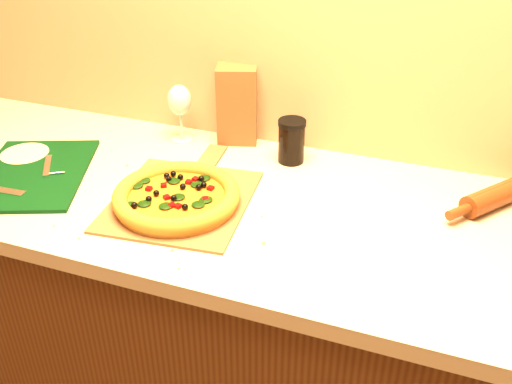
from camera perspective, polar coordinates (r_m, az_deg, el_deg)
name	(u,v)px	position (r m, az deg, el deg)	size (l,w,h in m)	color
cabinet	(287,351)	(1.64, 3.13, -15.61)	(2.80, 0.65, 0.86)	#48220F
countertop	(292,216)	(1.35, 3.67, -2.43)	(2.84, 0.68, 0.04)	#BCB193
pizza_peel	(183,198)	(1.39, -7.29, -0.57)	(0.35, 0.49, 0.01)	brown
pizza	(177,197)	(1.35, -7.94, -0.46)	(0.30, 0.30, 0.04)	#A8752A
cutting_board	(32,174)	(1.58, -21.50, 1.71)	(0.38, 0.44, 0.03)	black
bottle_cap	(52,197)	(1.46, -19.75, -0.45)	(0.03, 0.03, 0.01)	black
rolling_pin	(507,192)	(1.48, 23.79, 0.03)	(0.26, 0.33, 0.05)	#5C250F
wine_glass	(180,102)	(1.63, -7.65, 8.93)	(0.07, 0.07, 0.17)	silver
paper_bag	(237,104)	(1.62, -1.91, 8.75)	(0.11, 0.09, 0.22)	brown
dark_jar	(291,141)	(1.52, 3.57, 5.12)	(0.07, 0.07, 0.12)	black
side_plate	(25,155)	(1.69, -22.10, 3.45)	(0.13, 0.13, 0.01)	beige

